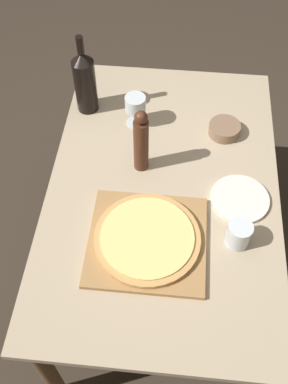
% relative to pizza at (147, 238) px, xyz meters
% --- Properties ---
extents(ground_plane, '(12.00, 12.00, 0.00)m').
position_rel_pizza_xyz_m(ground_plane, '(0.04, 0.25, -0.75)').
color(ground_plane, '#382D23').
extents(dining_table, '(0.85, 1.33, 0.72)m').
position_rel_pizza_xyz_m(dining_table, '(0.04, 0.25, -0.13)').
color(dining_table, tan).
rests_on(dining_table, ground_plane).
extents(cutting_board, '(0.40, 0.38, 0.02)m').
position_rel_pizza_xyz_m(cutting_board, '(0.00, -0.00, -0.02)').
color(cutting_board, '#A87A47').
rests_on(cutting_board, dining_table).
extents(pizza, '(0.36, 0.36, 0.02)m').
position_rel_pizza_xyz_m(pizza, '(0.00, 0.00, 0.00)').
color(pizza, tan).
rests_on(pizza, cutting_board).
extents(wine_bottle, '(0.09, 0.09, 0.35)m').
position_rel_pizza_xyz_m(wine_bottle, '(-0.31, 0.63, 0.11)').
color(wine_bottle, black).
rests_on(wine_bottle, dining_table).
extents(pepper_mill, '(0.06, 0.06, 0.28)m').
position_rel_pizza_xyz_m(pepper_mill, '(-0.05, 0.33, 0.11)').
color(pepper_mill, '#4C2819').
rests_on(pepper_mill, dining_table).
extents(wine_glass, '(0.08, 0.08, 0.14)m').
position_rel_pizza_xyz_m(wine_glass, '(-0.10, 0.56, 0.07)').
color(wine_glass, silver).
rests_on(wine_glass, dining_table).
extents(small_bowl, '(0.13, 0.13, 0.05)m').
position_rel_pizza_xyz_m(small_bowl, '(0.26, 0.54, -0.01)').
color(small_bowl, '#84664C').
rests_on(small_bowl, dining_table).
extents(drinking_tumbler, '(0.08, 0.08, 0.09)m').
position_rel_pizza_xyz_m(drinking_tumbler, '(0.30, 0.03, 0.02)').
color(drinking_tumbler, silver).
rests_on(drinking_tumbler, dining_table).
extents(dinner_plate, '(0.21, 0.21, 0.01)m').
position_rel_pizza_xyz_m(dinner_plate, '(0.32, 0.21, -0.02)').
color(dinner_plate, silver).
rests_on(dinner_plate, dining_table).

